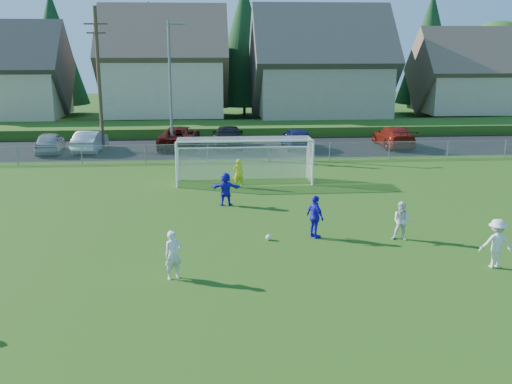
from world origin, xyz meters
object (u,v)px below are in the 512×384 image
Objects in this scene: player_blue_a at (315,217)px; car_g at (394,137)px; player_white_a at (173,255)px; car_b at (90,141)px; soccer_ball at (269,237)px; player_blue_b at (226,189)px; player_white_c at (496,243)px; car_d at (228,137)px; soccer_goal at (244,153)px; goalkeeper at (238,173)px; car_a at (50,142)px; car_e at (297,138)px; car_c at (179,137)px; player_white_b at (402,221)px.

player_blue_a reaches higher than car_g.
player_white_a is 0.35× the size of car_b.
soccer_ball is 0.14× the size of player_blue_b.
player_white_c reaches higher than car_d.
soccer_goal is at bearing -97.63° from player_blue_b.
car_b is 0.86× the size of car_g.
soccer_ball is at bearing 83.85° from goalkeeper.
player_white_a is at bearing 106.38° from car_a.
car_e is at bearing 1.98° from car_g.
car_b is 9.89m from car_d.
car_g is at bearing -123.66° from player_blue_b.
player_white_c is 28.04m from car_c.
player_white_c is at bearing 95.84° from car_e.
player_blue_b is 0.21× the size of soccer_goal.
car_e is (-3.22, 24.42, -0.06)m from player_white_c.
car_g is (7.32, 0.20, -0.02)m from car_e.
player_white_b is 8.82m from player_blue_b.
soccer_goal is (13.05, -10.30, 0.89)m from car_a.
car_c is at bearing -74.10° from player_blue_b.
player_white_b is at bearing -50.15° from player_white_c.
player_blue_a reaches higher than car_b.
car_e is 7.32m from car_g.
car_a is at bearing -0.57° from car_e.
player_blue_a reaches higher than goalkeeper.
player_white_a is 1.04× the size of goalkeeper.
car_a is at bearing 141.72° from soccer_goal.
car_d reaches higher than car_a.
goalkeeper is (2.77, 12.60, -0.03)m from player_white_a.
car_g is (9.66, 20.91, -0.08)m from player_blue_a.
player_blue_a is 0.37× the size of car_e.
player_blue_b is at bearing 68.19° from car_e.
car_d reaches higher than car_g.
soccer_ball is 0.03× the size of soccer_goal.
car_c is at bearing -8.44° from car_e.
car_b is at bearing -49.33° from player_white_c.
goalkeeper is at bearing 91.14° from car_d.
player_blue_a is 20.84m from car_e.
car_d is 11.56m from soccer_goal.
car_e reaches higher than car_g.
car_c reaches higher than car_b.
car_d is at bearing -170.89° from car_b.
car_d is at bearing -11.80° from car_e.
player_white_b is 27.96m from car_a.
player_white_a is 1.05× the size of player_white_b.
player_white_a is at bearing 99.73° from player_blue_a.
player_blue_b is at bearing 124.37° from car_b.
player_white_a is at bearing 110.06° from car_b.
player_blue_a is (1.85, 0.17, 0.74)m from soccer_ball.
car_a is 9.08m from car_c.
player_blue_b reaches higher than car_a.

